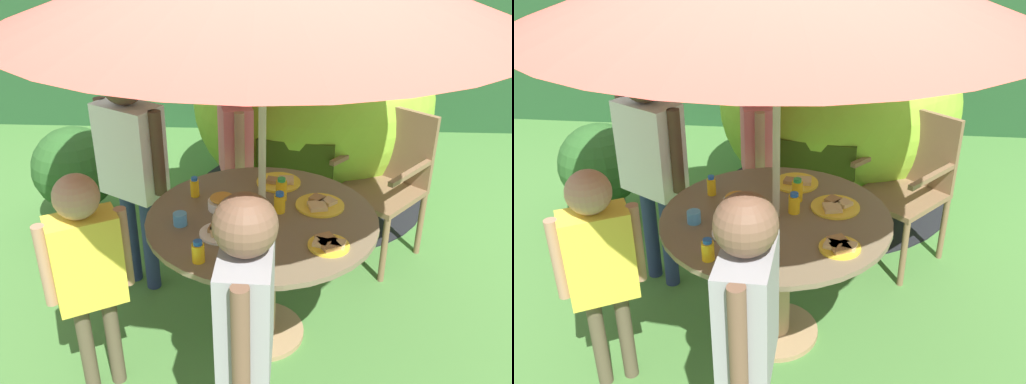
# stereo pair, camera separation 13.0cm
# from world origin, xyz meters

# --- Properties ---
(ground_plane) EXTENTS (10.00, 10.00, 0.02)m
(ground_plane) POSITION_xyz_m (0.00, 0.00, -0.01)
(ground_plane) COLOR #477A38
(hedge_backdrop) EXTENTS (9.00, 0.70, 1.77)m
(hedge_backdrop) POSITION_xyz_m (0.00, 3.50, 0.88)
(hedge_backdrop) COLOR #234C28
(hedge_backdrop) RESTS_ON ground_plane
(garden_table) EXTENTS (1.16, 1.16, 0.75)m
(garden_table) POSITION_xyz_m (0.00, 0.00, 0.55)
(garden_table) COLOR tan
(garden_table) RESTS_ON ground_plane
(wooden_chair) EXTENTS (0.67, 0.67, 0.98)m
(wooden_chair) POSITION_xyz_m (0.79, 0.90, 0.56)
(wooden_chair) COLOR brown
(wooden_chair) RESTS_ON ground_plane
(dome_tent) EXTENTS (2.13, 2.13, 1.57)m
(dome_tent) POSITION_xyz_m (0.31, 1.71, 0.78)
(dome_tent) COLOR #8CC633
(dome_tent) RESTS_ON ground_plane
(potted_plant) EXTENTS (0.60, 0.60, 0.76)m
(potted_plant) POSITION_xyz_m (-1.37, 1.11, 0.44)
(potted_plant) COLOR #595960
(potted_plant) RESTS_ON ground_plane
(child_in_pink_shirt) EXTENTS (0.25, 0.42, 1.27)m
(child_in_pink_shirt) POSITION_xyz_m (-0.21, 0.87, 0.81)
(child_in_pink_shirt) COLOR brown
(child_in_pink_shirt) RESTS_ON ground_plane
(child_in_white_shirt) EXTENTS (0.42, 0.36, 1.42)m
(child_in_white_shirt) POSITION_xyz_m (-0.76, 0.43, 0.91)
(child_in_white_shirt) COLOR navy
(child_in_white_shirt) RESTS_ON ground_plane
(child_in_yellow_shirt) EXTENTS (0.36, 0.29, 1.16)m
(child_in_yellow_shirt) POSITION_xyz_m (-0.76, -0.41, 0.74)
(child_in_yellow_shirt) COLOR brown
(child_in_yellow_shirt) RESTS_ON ground_plane
(child_in_grey_shirt) EXTENTS (0.22, 0.45, 1.32)m
(child_in_grey_shirt) POSITION_xyz_m (-0.02, -0.85, 0.84)
(child_in_grey_shirt) COLOR navy
(child_in_grey_shirt) RESTS_ON ground_plane
(snack_bowl) EXTENTS (0.15, 0.15, 0.08)m
(snack_bowl) POSITION_xyz_m (-0.21, 0.07, 0.79)
(snack_bowl) COLOR white
(snack_bowl) RESTS_ON garden_table
(plate_mid_left) EXTENTS (0.20, 0.20, 0.03)m
(plate_mid_left) POSITION_xyz_m (-0.18, -0.18, 0.77)
(plate_mid_left) COLOR white
(plate_mid_left) RESTS_ON garden_table
(plate_front_edge) EXTENTS (0.19, 0.19, 0.03)m
(plate_front_edge) POSITION_xyz_m (0.31, -0.26, 0.77)
(plate_front_edge) COLOR yellow
(plate_front_edge) RESTS_ON garden_table
(plate_center_back) EXTENTS (0.25, 0.25, 0.03)m
(plate_center_back) POSITION_xyz_m (0.30, 0.12, 0.76)
(plate_center_back) COLOR yellow
(plate_center_back) RESTS_ON garden_table
(plate_far_right) EXTENTS (0.25, 0.25, 0.03)m
(plate_far_right) POSITION_xyz_m (0.08, 0.37, 0.76)
(plate_far_right) COLOR yellow
(plate_far_right) RESTS_ON garden_table
(juice_bottle_near_left) EXTENTS (0.05, 0.05, 0.11)m
(juice_bottle_near_left) POSITION_xyz_m (-0.36, 0.20, 0.80)
(juice_bottle_near_left) COLOR yellow
(juice_bottle_near_left) RESTS_ON garden_table
(juice_bottle_near_right) EXTENTS (0.06, 0.06, 0.11)m
(juice_bottle_near_right) POSITION_xyz_m (0.09, 0.05, 0.80)
(juice_bottle_near_right) COLOR yellow
(juice_bottle_near_right) RESTS_ON garden_table
(juice_bottle_far_left) EXTENTS (0.06, 0.06, 0.10)m
(juice_bottle_far_left) POSITION_xyz_m (-0.26, -0.41, 0.80)
(juice_bottle_far_left) COLOR yellow
(juice_bottle_far_left) RESTS_ON garden_table
(juice_bottle_center_front) EXTENTS (0.06, 0.06, 0.13)m
(juice_bottle_center_front) POSITION_xyz_m (0.09, 0.18, 0.81)
(juice_bottle_center_front) COLOR yellow
(juice_bottle_center_front) RESTS_ON garden_table
(cup_near) EXTENTS (0.07, 0.07, 0.06)m
(cup_near) POSITION_xyz_m (-0.39, -0.10, 0.78)
(cup_near) COLOR #4C99D8
(cup_near) RESTS_ON garden_table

